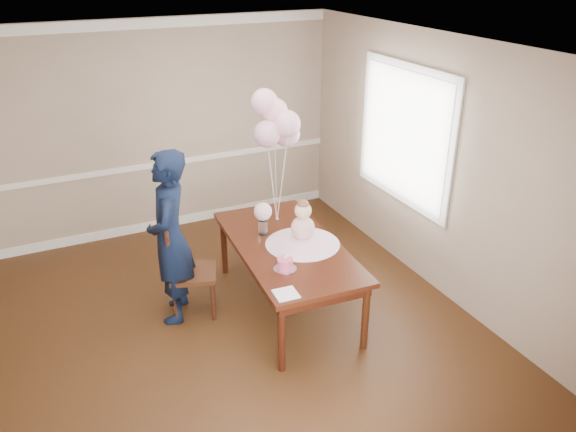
% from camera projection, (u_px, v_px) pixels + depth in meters
% --- Properties ---
extents(floor, '(4.50, 5.00, 0.00)m').
position_uv_depth(floor, '(237.00, 326.00, 5.61)').
color(floor, black).
rests_on(floor, ground).
extents(ceiling, '(4.50, 5.00, 0.02)m').
position_uv_depth(ceiling, '(224.00, 48.00, 4.45)').
color(ceiling, white).
rests_on(ceiling, wall_back).
extents(wall_back, '(4.50, 0.02, 2.70)m').
position_uv_depth(wall_back, '(163.00, 130.00, 7.07)').
color(wall_back, tan).
rests_on(wall_back, floor).
extents(wall_front, '(4.50, 0.02, 2.70)m').
position_uv_depth(wall_front, '(392.00, 376.00, 2.99)').
color(wall_front, tan).
rests_on(wall_front, floor).
extents(wall_right, '(0.02, 5.00, 2.70)m').
position_uv_depth(wall_right, '(433.00, 166.00, 5.89)').
color(wall_right, tan).
rests_on(wall_right, floor).
extents(chair_rail_trim, '(4.50, 0.02, 0.07)m').
position_uv_depth(chair_rail_trim, '(167.00, 163.00, 7.25)').
color(chair_rail_trim, white).
rests_on(chair_rail_trim, wall_back).
extents(crown_molding, '(4.50, 0.02, 0.12)m').
position_uv_depth(crown_molding, '(153.00, 23.00, 6.51)').
color(crown_molding, white).
rests_on(crown_molding, wall_back).
extents(baseboard_trim, '(4.50, 0.02, 0.12)m').
position_uv_depth(baseboard_trim, '(172.00, 222.00, 7.62)').
color(baseboard_trim, white).
rests_on(baseboard_trim, floor).
extents(window_frame, '(0.02, 1.66, 1.56)m').
position_uv_depth(window_frame, '(404.00, 135.00, 6.21)').
color(window_frame, silver).
rests_on(window_frame, wall_right).
extents(window_blinds, '(0.01, 1.50, 1.40)m').
position_uv_depth(window_blinds, '(403.00, 135.00, 6.20)').
color(window_blinds, silver).
rests_on(window_blinds, wall_right).
extents(dining_table_top, '(1.10, 2.03, 0.05)m').
position_uv_depth(dining_table_top, '(287.00, 246.00, 5.62)').
color(dining_table_top, black).
rests_on(dining_table_top, table_leg_fl).
extents(table_apron, '(1.00, 1.92, 0.10)m').
position_uv_depth(table_apron, '(287.00, 253.00, 5.65)').
color(table_apron, black).
rests_on(table_apron, table_leg_fl).
extents(table_leg_fl, '(0.07, 0.07, 0.69)m').
position_uv_depth(table_leg_fl, '(282.00, 338.00, 4.88)').
color(table_leg_fl, black).
rests_on(table_leg_fl, floor).
extents(table_leg_fr, '(0.07, 0.07, 0.69)m').
position_uv_depth(table_leg_fr, '(365.00, 317.00, 5.16)').
color(table_leg_fr, black).
rests_on(table_leg_fr, floor).
extents(table_leg_bl, '(0.07, 0.07, 0.69)m').
position_uv_depth(table_leg_bl, '(224.00, 246.00, 6.40)').
color(table_leg_bl, black).
rests_on(table_leg_bl, floor).
extents(table_leg_br, '(0.07, 0.07, 0.69)m').
position_uv_depth(table_leg_br, '(291.00, 233.00, 6.68)').
color(table_leg_br, black).
rests_on(table_leg_br, floor).
extents(baby_skirt, '(0.79, 0.79, 0.10)m').
position_uv_depth(baby_skirt, '(303.00, 239.00, 5.60)').
color(baby_skirt, '#F8B6D5').
rests_on(baby_skirt, dining_table_top).
extents(baby_torso, '(0.24, 0.24, 0.24)m').
position_uv_depth(baby_torso, '(303.00, 228.00, 5.54)').
color(baby_torso, '#F99DBC').
rests_on(baby_torso, baby_skirt).
extents(baby_head, '(0.17, 0.17, 0.17)m').
position_uv_depth(baby_head, '(303.00, 211.00, 5.46)').
color(baby_head, beige).
rests_on(baby_head, baby_torso).
extents(baby_hair, '(0.12, 0.12, 0.12)m').
position_uv_depth(baby_hair, '(303.00, 205.00, 5.44)').
color(baby_hair, brown).
rests_on(baby_hair, baby_head).
extents(cake_platter, '(0.23, 0.23, 0.01)m').
position_uv_depth(cake_platter, '(285.00, 269.00, 5.17)').
color(cake_platter, silver).
rests_on(cake_platter, dining_table_top).
extents(birthday_cake, '(0.16, 0.16, 0.10)m').
position_uv_depth(birthday_cake, '(285.00, 264.00, 5.15)').
color(birthday_cake, '#DC4576').
rests_on(birthday_cake, cake_platter).
extents(cake_flower_a, '(0.03, 0.03, 0.03)m').
position_uv_depth(cake_flower_a, '(285.00, 258.00, 5.12)').
color(cake_flower_a, silver).
rests_on(cake_flower_a, birthday_cake).
extents(cake_flower_b, '(0.03, 0.03, 0.03)m').
position_uv_depth(cake_flower_b, '(287.00, 256.00, 5.15)').
color(cake_flower_b, white).
rests_on(cake_flower_b, birthday_cake).
extents(rose_vase_near, '(0.10, 0.10, 0.16)m').
position_uv_depth(rose_vase_near, '(263.00, 227.00, 5.77)').
color(rose_vase_near, silver).
rests_on(rose_vase_near, dining_table_top).
extents(roses_near, '(0.19, 0.19, 0.19)m').
position_uv_depth(roses_near, '(263.00, 212.00, 5.70)').
color(roses_near, beige).
rests_on(roses_near, rose_vase_near).
extents(napkin, '(0.21, 0.21, 0.01)m').
position_uv_depth(napkin, '(286.00, 294.00, 4.79)').
color(napkin, white).
rests_on(napkin, dining_table_top).
extents(balloon_weight, '(0.04, 0.04, 0.02)m').
position_uv_depth(balloon_weight, '(277.00, 220.00, 6.09)').
color(balloon_weight, silver).
rests_on(balloon_weight, dining_table_top).
extents(balloon_a, '(0.28, 0.28, 0.28)m').
position_uv_depth(balloon_a, '(267.00, 134.00, 5.64)').
color(balloon_a, '#E5A2C6').
rests_on(balloon_a, balloon_ribbon_a).
extents(balloon_b, '(0.28, 0.28, 0.28)m').
position_uv_depth(balloon_b, '(287.00, 124.00, 5.62)').
color(balloon_b, '#FFB4D6').
rests_on(balloon_b, balloon_ribbon_b).
extents(balloon_c, '(0.28, 0.28, 0.28)m').
position_uv_depth(balloon_c, '(274.00, 111.00, 5.68)').
color(balloon_c, '#FFB4C4').
rests_on(balloon_c, balloon_ribbon_c).
extents(balloon_d, '(0.28, 0.28, 0.28)m').
position_uv_depth(balloon_d, '(264.00, 102.00, 5.62)').
color(balloon_d, '#F9B0D5').
rests_on(balloon_d, balloon_ribbon_d).
extents(balloon_e, '(0.28, 0.28, 0.28)m').
position_uv_depth(balloon_e, '(287.00, 134.00, 5.81)').
color(balloon_e, '#ECA7BF').
rests_on(balloon_e, balloon_ribbon_e).
extents(balloon_ribbon_a, '(0.09, 0.01, 0.82)m').
position_uv_depth(balloon_ribbon_a, '(272.00, 185.00, 5.90)').
color(balloon_ribbon_a, white).
rests_on(balloon_ribbon_a, balloon_weight).
extents(balloon_ribbon_b, '(0.10, 0.06, 0.92)m').
position_uv_depth(balloon_ribbon_b, '(282.00, 180.00, 5.89)').
color(balloon_ribbon_b, white).
rests_on(balloon_ribbon_b, balloon_weight).
extents(balloon_ribbon_c, '(0.03, 0.09, 1.02)m').
position_uv_depth(balloon_ribbon_c, '(276.00, 174.00, 5.92)').
color(balloon_ribbon_c, white).
rests_on(balloon_ribbon_c, balloon_weight).
extents(balloon_ribbon_d, '(0.08, 0.11, 1.12)m').
position_uv_depth(balloon_ribbon_d, '(271.00, 170.00, 5.89)').
color(balloon_ribbon_d, white).
rests_on(balloon_ribbon_d, balloon_weight).
extents(balloon_ribbon_e, '(0.14, 0.06, 0.77)m').
position_uv_depth(balloon_ribbon_e, '(282.00, 184.00, 5.98)').
color(balloon_ribbon_e, white).
rests_on(balloon_ribbon_e, balloon_weight).
extents(dining_chair_seat, '(0.56, 0.56, 0.05)m').
position_uv_depth(dining_chair_seat, '(193.00, 273.00, 5.65)').
color(dining_chair_seat, '#391C0F').
rests_on(dining_chair_seat, chair_leg_fl).
extents(chair_leg_fl, '(0.05, 0.05, 0.44)m').
position_uv_depth(chair_leg_fl, '(176.00, 304.00, 5.57)').
color(chair_leg_fl, '#33190D').
rests_on(chair_leg_fl, floor).
extents(chair_leg_fr, '(0.05, 0.05, 0.44)m').
position_uv_depth(chair_leg_fr, '(213.00, 302.00, 5.61)').
color(chair_leg_fr, black).
rests_on(chair_leg_fr, floor).
extents(chair_leg_bl, '(0.05, 0.05, 0.44)m').
position_uv_depth(chair_leg_bl, '(178.00, 285.00, 5.90)').
color(chair_leg_bl, '#371B0F').
rests_on(chair_leg_bl, floor).
extents(chair_leg_br, '(0.05, 0.05, 0.44)m').
position_uv_depth(chair_leg_br, '(213.00, 282.00, 5.94)').
color(chair_leg_br, '#3B1710').
rests_on(chair_leg_br, floor).
extents(chair_back_post_l, '(0.05, 0.05, 0.57)m').
position_uv_depth(chair_back_post_l, '(169.00, 258.00, 5.34)').
color(chair_back_post_l, '#321B0D').
rests_on(chair_back_post_l, dining_chair_seat).
extents(chair_back_post_r, '(0.05, 0.05, 0.57)m').
position_uv_depth(chair_back_post_r, '(171.00, 240.00, 5.67)').
color(chair_back_post_r, '#331D0E').
rests_on(chair_back_post_r, dining_chair_seat).
extents(chair_slat_low, '(0.15, 0.39, 0.05)m').
position_uv_depth(chair_slat_low, '(171.00, 259.00, 5.55)').
color(chair_slat_low, '#391E0F').
rests_on(chair_slat_low, dining_chair_seat).
extents(chair_slat_mid, '(0.15, 0.39, 0.05)m').
position_uv_depth(chair_slat_mid, '(170.00, 245.00, 5.49)').
color(chair_slat_mid, '#37120F').
rests_on(chair_slat_mid, dining_chair_seat).
extents(chair_slat_top, '(0.15, 0.39, 0.05)m').
position_uv_depth(chair_slat_top, '(168.00, 230.00, 5.42)').
color(chair_slat_top, black).
rests_on(chair_slat_top, dining_chair_seat).
extents(woman, '(0.63, 0.75, 1.77)m').
position_uv_depth(woman, '(170.00, 238.00, 5.42)').
color(woman, black).
rests_on(woman, floor).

